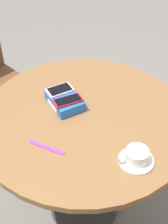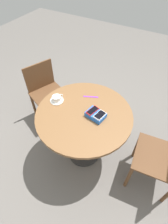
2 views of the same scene
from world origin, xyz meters
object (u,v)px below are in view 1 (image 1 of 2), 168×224
at_px(round_table, 84,134).
at_px(coffee_cup, 136,155).
at_px(lanyard_strap, 47,147).
at_px(phone_white, 60,90).
at_px(phone_box, 65,101).
at_px(saucer, 136,161).
at_px(phone_red, 68,101).

bearing_deg(round_table, coffee_cup, -2.79).
bearing_deg(round_table, lanyard_strap, -77.26).
xyz_separation_m(phone_white, lanyard_strap, (0.22, -0.23, -0.05)).
bearing_deg(phone_white, coffee_cup, -0.35).
relative_size(phone_box, saucer, 1.41).
height_order(round_table, coffee_cup, coffee_cup).
distance_m(phone_box, phone_white, 0.06).
xyz_separation_m(coffee_cup, lanyard_strap, (-0.28, -0.22, -0.03)).
height_order(round_table, phone_red, phone_red).
distance_m(phone_white, lanyard_strap, 0.32).
distance_m(phone_box, saucer, 0.45).
relative_size(round_table, lanyard_strap, 5.98).
height_order(saucer, coffee_cup, coffee_cup).
xyz_separation_m(round_table, phone_box, (-0.12, -0.02, 0.15)).
bearing_deg(lanyard_strap, saucer, 39.22).
distance_m(round_table, saucer, 0.36).
height_order(phone_white, saucer, phone_white).
xyz_separation_m(phone_box, coffee_cup, (0.45, 0.01, 0.01)).
relative_size(phone_white, phone_red, 0.92).
relative_size(phone_box, phone_white, 1.52).
distance_m(phone_white, coffee_cup, 0.49).
xyz_separation_m(phone_red, coffee_cup, (0.41, 0.01, -0.02)).
xyz_separation_m(phone_box, phone_red, (0.04, -0.01, 0.03)).
distance_m(coffee_cup, lanyard_strap, 0.36).
distance_m(phone_red, saucer, 0.41).
bearing_deg(coffee_cup, round_table, 177.21).
distance_m(round_table, lanyard_strap, 0.28).
bearing_deg(round_table, phone_box, -169.63).
xyz_separation_m(round_table, lanyard_strap, (0.05, -0.24, 0.12)).
xyz_separation_m(round_table, phone_white, (-0.16, -0.01, 0.18)).
bearing_deg(phone_box, round_table, 10.37).
bearing_deg(coffee_cup, phone_box, -179.35).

